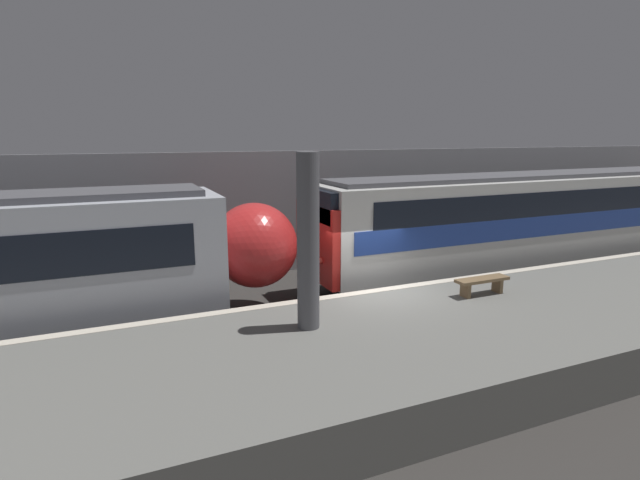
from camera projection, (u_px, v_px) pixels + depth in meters
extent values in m
plane|color=#33302D|center=(376.00, 325.00, 13.73)|extent=(120.00, 120.00, 0.00)
cube|color=slate|center=(437.00, 344.00, 11.19)|extent=(40.00, 5.41, 1.04)
cube|color=beige|center=(380.00, 290.00, 13.37)|extent=(40.00, 0.30, 0.01)
cube|color=#939399|center=(295.00, 211.00, 18.87)|extent=(50.00, 0.15, 4.53)
cylinder|color=#56565B|center=(308.00, 243.00, 10.44)|extent=(0.47, 0.47, 3.76)
ellipsoid|color=red|center=(255.00, 245.00, 14.23)|extent=(2.42, 2.61, 2.42)
sphere|color=#F2EFCC|center=(286.00, 257.00, 14.69)|extent=(0.20, 0.20, 0.20)
cube|color=black|center=(557.00, 260.00, 19.26)|extent=(18.33, 2.33, 0.74)
cube|color=silver|center=(561.00, 214.00, 18.88)|extent=(19.92, 2.84, 2.88)
cube|color=navy|center=(595.00, 221.00, 17.61)|extent=(19.13, 0.02, 0.69)
cube|color=black|center=(597.00, 200.00, 17.45)|extent=(17.93, 0.02, 0.81)
cube|color=red|center=(317.00, 242.00, 15.00)|extent=(0.25, 2.78, 2.30)
cube|color=black|center=(317.00, 204.00, 14.76)|extent=(0.25, 2.50, 0.92)
sphere|color=#EA4C42|center=(321.00, 261.00, 14.45)|extent=(0.18, 0.18, 0.18)
sphere|color=#EA4C42|center=(304.00, 251.00, 15.59)|extent=(0.18, 0.18, 0.18)
cube|color=#4C4C51|center=(566.00, 174.00, 18.56)|extent=(19.13, 2.04, 0.14)
cube|color=brown|center=(465.00, 290.00, 12.76)|extent=(0.10, 0.32, 0.41)
cube|color=brown|center=(497.00, 285.00, 13.16)|extent=(0.10, 0.32, 0.41)
cube|color=brown|center=(482.00, 279.00, 12.92)|extent=(1.50, 0.40, 0.08)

